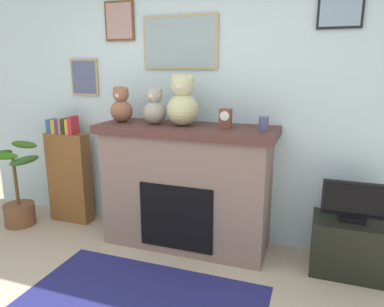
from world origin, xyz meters
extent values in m
cube|color=silver|center=(0.00, 2.00, 1.30)|extent=(5.20, 0.12, 2.60)
cube|color=tan|center=(-0.12, 1.93, 1.92)|extent=(0.75, 0.02, 0.49)
cube|color=#88A0A4|center=(-0.12, 1.91, 1.92)|extent=(0.71, 0.00, 0.45)
cube|color=black|center=(1.28, 1.93, 2.19)|extent=(0.35, 0.02, 0.37)
cube|color=#7F9DB6|center=(1.28, 1.91, 2.19)|extent=(0.31, 0.00, 0.33)
cube|color=tan|center=(-1.22, 1.93, 1.59)|extent=(0.33, 0.02, 0.38)
cube|color=#4E577D|center=(-1.22, 1.91, 1.59)|extent=(0.29, 0.00, 0.34)
cube|color=brown|center=(-0.76, 1.93, 2.14)|extent=(0.32, 0.02, 0.38)
cube|color=#A7827B|center=(-0.76, 1.91, 2.14)|extent=(0.28, 0.00, 0.34)
cube|color=#7F665D|center=(0.04, 1.66, 0.55)|extent=(1.54, 0.55, 1.10)
cube|color=#4E2C28|center=(0.04, 1.66, 1.14)|extent=(1.66, 0.61, 0.08)
cube|color=black|center=(0.04, 1.38, 0.38)|extent=(0.69, 0.02, 0.60)
cube|color=brown|center=(-1.37, 1.74, 0.50)|extent=(0.47, 0.16, 1.00)
cube|color=#2F5082|center=(-1.54, 1.74, 1.07)|extent=(0.05, 0.13, 0.15)
cube|color=gold|center=(-1.48, 1.74, 1.07)|extent=(0.05, 0.13, 0.15)
cube|color=#59297A|center=(-1.44, 1.74, 1.08)|extent=(0.03, 0.13, 0.16)
cube|color=#9C6E45|center=(-1.40, 1.74, 1.08)|extent=(0.03, 0.13, 0.16)
cube|color=black|center=(-1.35, 1.74, 1.08)|extent=(0.04, 0.13, 0.16)
cube|color=gold|center=(-1.31, 1.74, 1.08)|extent=(0.04, 0.13, 0.16)
cube|color=#B72632|center=(-1.26, 1.74, 1.10)|extent=(0.04, 0.13, 0.19)
cylinder|color=brown|center=(-1.84, 1.45, 0.12)|extent=(0.32, 0.32, 0.24)
cylinder|color=brown|center=(-1.84, 1.45, 0.51)|extent=(0.04, 0.04, 0.54)
ellipsoid|color=#326426|center=(-1.67, 1.43, 0.75)|extent=(0.14, 0.37, 0.08)
ellipsoid|color=#3C6419|center=(-1.83, 1.61, 0.87)|extent=(0.36, 0.12, 0.08)
ellipsoid|color=#2E6814|center=(-1.81, 1.28, 0.83)|extent=(0.37, 0.17, 0.08)
cube|color=black|center=(1.50, 1.64, 0.23)|extent=(0.60, 0.40, 0.47)
cube|color=black|center=(1.50, 1.64, 0.49)|extent=(0.20, 0.14, 0.04)
cube|color=black|center=(1.50, 1.64, 0.66)|extent=(0.50, 0.03, 0.29)
cube|color=black|center=(1.50, 1.62, 0.66)|extent=(0.46, 0.00, 0.25)
cube|color=navy|center=(0.04, 0.71, 0.00)|extent=(1.81, 0.98, 0.01)
cylinder|color=#4C517A|center=(0.75, 1.64, 1.24)|extent=(0.09, 0.09, 0.12)
cube|color=brown|center=(0.42, 1.64, 1.26)|extent=(0.10, 0.07, 0.17)
cylinder|color=white|center=(0.42, 1.60, 1.29)|extent=(0.08, 0.01, 0.08)
sphere|color=#8C5A42|center=(-0.62, 1.64, 1.28)|extent=(0.21, 0.21, 0.21)
sphere|color=#8C5A42|center=(-0.62, 1.64, 1.44)|extent=(0.15, 0.15, 0.15)
sphere|color=#8C5A42|center=(-0.67, 1.64, 1.49)|extent=(0.05, 0.05, 0.05)
sphere|color=#8C5A42|center=(-0.56, 1.64, 1.49)|extent=(0.05, 0.05, 0.05)
sphere|color=beige|center=(-0.62, 1.58, 1.44)|extent=(0.05, 0.05, 0.05)
sphere|color=#9F998D|center=(-0.27, 1.64, 1.29)|extent=(0.22, 0.22, 0.22)
sphere|color=#9F998D|center=(-0.27, 1.64, 1.45)|extent=(0.16, 0.16, 0.16)
sphere|color=#9F998D|center=(-0.32, 1.64, 1.50)|extent=(0.05, 0.05, 0.05)
sphere|color=#9F998D|center=(-0.21, 1.64, 1.50)|extent=(0.05, 0.05, 0.05)
sphere|color=beige|center=(-0.27, 1.58, 1.44)|extent=(0.05, 0.05, 0.05)
sphere|color=#BFBE8C|center=(0.02, 1.64, 1.32)|extent=(0.29, 0.29, 0.29)
sphere|color=#BFBE8C|center=(0.02, 1.64, 1.54)|extent=(0.21, 0.21, 0.21)
sphere|color=#BFBE8C|center=(-0.06, 1.64, 1.60)|extent=(0.07, 0.07, 0.07)
sphere|color=#BFBE8C|center=(0.09, 1.64, 1.60)|extent=(0.07, 0.07, 0.07)
sphere|color=beige|center=(0.02, 1.56, 1.53)|extent=(0.06, 0.06, 0.06)
camera|label=1|loc=(1.18, -1.38, 1.71)|focal=33.55mm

